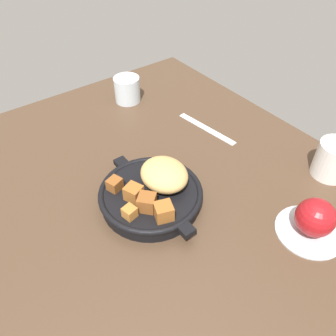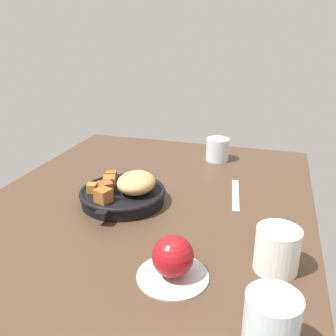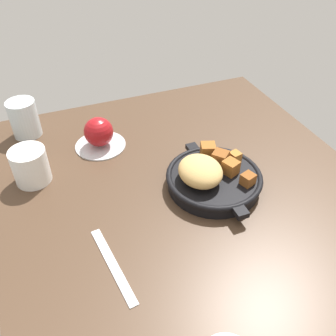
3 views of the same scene
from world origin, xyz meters
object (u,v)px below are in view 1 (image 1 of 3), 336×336
object	(u,v)px
cast_iron_skillet	(153,192)
water_glass_short	(127,89)
butter_knife	(207,128)
white_creamer_pitcher	(334,160)
red_apple	(315,218)

from	to	relation	value
cast_iron_skillet	water_glass_short	xyz separation A→B (cm)	(-35.01, 15.91, 0.74)
cast_iron_skillet	butter_knife	distance (cm)	27.25
cast_iron_skillet	white_creamer_pitcher	bearing A→B (deg)	65.26
cast_iron_skillet	butter_knife	xyz separation A→B (cm)	(-11.76, 24.45, -2.50)
cast_iron_skillet	red_apple	bearing A→B (deg)	38.50
cast_iron_skillet	white_creamer_pitcher	xyz separation A→B (cm)	(15.89, 34.50, 1.20)
cast_iron_skillet	water_glass_short	size ratio (longest dim) A/B	3.49
white_creamer_pitcher	cast_iron_skillet	bearing A→B (deg)	-114.74
water_glass_short	white_creamer_pitcher	world-z (taller)	white_creamer_pitcher
water_glass_short	cast_iron_skillet	bearing A→B (deg)	-24.44
water_glass_short	white_creamer_pitcher	size ratio (longest dim) A/B	0.90
cast_iron_skillet	water_glass_short	world-z (taller)	cast_iron_skillet
water_glass_short	butter_knife	bearing A→B (deg)	20.17
cast_iron_skillet	butter_knife	world-z (taller)	cast_iron_skillet
white_creamer_pitcher	red_apple	bearing A→B (deg)	-66.43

